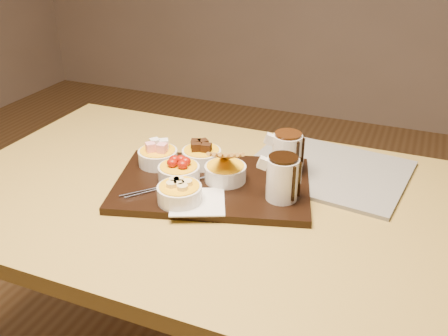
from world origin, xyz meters
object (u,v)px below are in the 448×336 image
at_px(bowl_strawberries, 179,174).
at_px(pitcher_dark_chocolate, 282,179).
at_px(dining_table, 197,224).
at_px(pitcher_milk_chocolate, 287,154).
at_px(serving_board, 213,185).
at_px(newspaper, 326,170).

xyz_separation_m(bowl_strawberries, pitcher_dark_chocolate, (0.25, 0.01, 0.03)).
xyz_separation_m(dining_table, pitcher_milk_chocolate, (0.18, 0.14, 0.17)).
bearing_deg(serving_board, bowl_strawberries, -176.42).
bearing_deg(pitcher_dark_chocolate, pitcher_milk_chocolate, 85.60).
height_order(bowl_strawberries, pitcher_milk_chocolate, pitcher_milk_chocolate).
bearing_deg(dining_table, serving_board, 33.48).
height_order(pitcher_dark_chocolate, newspaper, pitcher_dark_chocolate).
bearing_deg(newspaper, dining_table, -134.78).
bearing_deg(dining_table, newspaper, 37.98).
height_order(dining_table, serving_board, serving_board).
xyz_separation_m(serving_board, pitcher_dark_chocolate, (0.18, -0.01, 0.06)).
xyz_separation_m(serving_board, newspaper, (0.24, 0.19, -0.00)).
bearing_deg(bowl_strawberries, dining_table, 5.56).
xyz_separation_m(dining_table, pitcher_dark_chocolate, (0.21, 0.01, 0.17)).
bearing_deg(pitcher_milk_chocolate, newspaper, 24.00).
relative_size(serving_board, bowl_strawberries, 4.60).
height_order(dining_table, pitcher_milk_chocolate, pitcher_milk_chocolate).
distance_m(dining_table, pitcher_milk_chocolate, 0.28).
height_order(dining_table, newspaper, newspaper).
height_order(pitcher_milk_chocolate, newspaper, pitcher_milk_chocolate).
bearing_deg(serving_board, newspaper, 22.63).
distance_m(bowl_strawberries, pitcher_dark_chocolate, 0.25).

